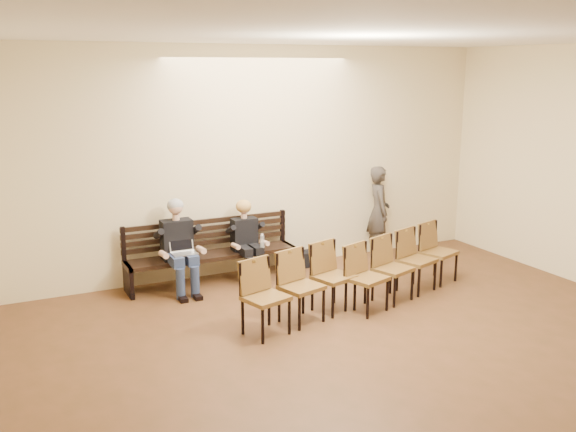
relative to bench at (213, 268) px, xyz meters
name	(u,v)px	position (x,y,z in m)	size (l,w,h in m)	color
ground	(473,414)	(0.93, -4.65, -0.23)	(10.00, 10.00, 0.00)	brown
room_walls	(434,135)	(0.93, -3.86, 2.31)	(8.02, 10.01, 3.51)	beige
bench	(213,268)	(0.00, 0.00, 0.00)	(2.60, 0.90, 0.45)	black
seated_man	(179,247)	(-0.54, -0.12, 0.43)	(0.54, 0.75, 1.31)	black
seated_woman	(247,245)	(0.51, -0.12, 0.32)	(0.47, 0.65, 1.09)	black
laptop	(185,255)	(-0.51, -0.30, 0.35)	(0.35, 0.27, 0.25)	silver
water_bottle	(262,248)	(0.64, -0.40, 0.33)	(0.06, 0.06, 0.21)	silver
bag	(307,259)	(1.64, 0.10, -0.10)	(0.33, 0.23, 0.25)	black
passerby	(379,205)	(3.02, 0.10, 0.67)	(0.65, 0.43, 1.79)	#36312C
chair_row_front	(301,287)	(0.50, -1.95, 0.24)	(1.65, 0.50, 0.92)	brown
chair_row_back	(405,265)	(2.26, -1.72, 0.23)	(2.19, 0.49, 0.90)	brown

